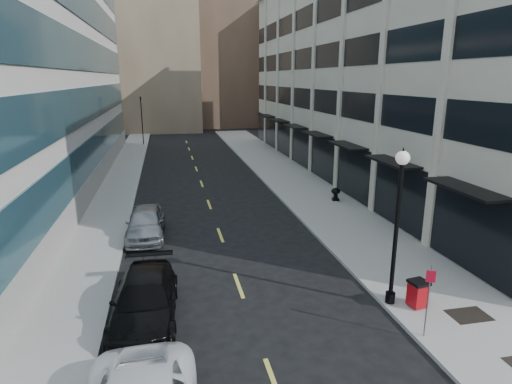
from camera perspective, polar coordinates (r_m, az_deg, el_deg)
name	(u,v)px	position (r m, az deg, el deg)	size (l,w,h in m)	color
sidewalk_right	(314,197)	(30.79, 7.75, -0.70)	(5.00, 80.00, 0.15)	gray
sidewalk_left	(109,209)	(29.35, -19.00, -2.18)	(3.00, 80.00, 0.15)	gray
building_right	(395,70)	(40.00, 18.03, 15.23)	(15.30, 46.50, 18.25)	beige
skyline_tan_near	(153,42)	(76.13, -13.62, 18.85)	(14.00, 18.00, 28.00)	#937E60
skyline_brown	(222,27)	(81.07, -4.59, 21.07)	(12.00, 16.00, 34.00)	brown
skyline_tan_far	(99,63)	(86.69, -20.21, 15.86)	(12.00, 14.00, 22.00)	#937E60
skyline_stone	(285,68)	(76.74, 3.87, 16.19)	(10.00, 14.00, 20.00)	beige
grate_far	(469,315)	(17.53, 26.51, -14.47)	(1.40, 1.00, 0.01)	black
road_centerline	(214,218)	(26.38, -5.61, -3.47)	(0.15, 68.20, 0.01)	#D8CC4C
traffic_signal	(141,100)	(56.03, -15.14, 11.80)	(0.66, 0.66, 6.98)	black
car_black_pickup	(145,300)	(15.91, -14.58, -13.78)	(2.20, 5.42, 1.57)	black
car_silver_sedan	(146,223)	(23.68, -14.51, -3.98)	(1.94, 4.81, 1.64)	gray
trash_bin	(418,293)	(17.13, 20.76, -12.46)	(0.73, 0.76, 1.03)	#A80B11
lamppost	(398,215)	(16.02, 18.36, -2.91)	(0.49, 0.49, 5.89)	black
sign_post	(429,292)	(14.97, 22.06, -12.22)	(0.28, 0.15, 2.50)	slate
urn_planter	(336,193)	(29.88, 10.59, -0.10)	(0.63, 0.63, 0.87)	black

